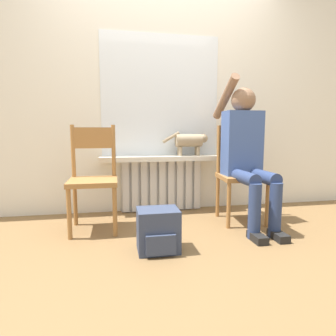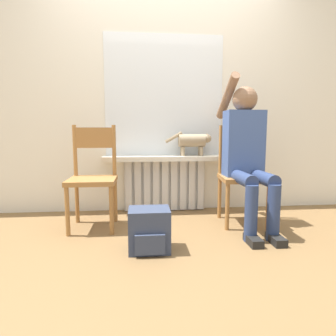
{
  "view_description": "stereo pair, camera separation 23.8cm",
  "coord_description": "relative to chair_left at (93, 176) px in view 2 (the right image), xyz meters",
  "views": [
    {
      "loc": [
        -0.49,
        -1.8,
        0.84
      ],
      "look_at": [
        0.0,
        0.78,
        0.51
      ],
      "focal_mm": 30.0,
      "sensor_mm": 36.0,
      "label": 1
    },
    {
      "loc": [
        -0.25,
        -1.83,
        0.84
      ],
      "look_at": [
        0.0,
        0.78,
        0.51
      ],
      "focal_mm": 30.0,
      "sensor_mm": 36.0,
      "label": 2
    }
  ],
  "objects": [
    {
      "name": "windowsill",
      "position": [
        0.68,
        0.41,
        0.11
      ],
      "size": [
        1.29,
        0.22,
        0.05
      ],
      "color": "silver",
      "rests_on": "radiator"
    },
    {
      "name": "backpack",
      "position": [
        0.48,
        -0.57,
        -0.31
      ],
      "size": [
        0.29,
        0.26,
        0.3
      ],
      "color": "#333D56",
      "rests_on": "ground_plane"
    },
    {
      "name": "window_glass",
      "position": [
        0.68,
        0.52,
        0.76
      ],
      "size": [
        1.24,
        0.01,
        1.26
      ],
      "color": "white",
      "rests_on": "windowsill"
    },
    {
      "name": "radiator",
      "position": [
        0.68,
        0.48,
        -0.19
      ],
      "size": [
        0.87,
        0.08,
        0.55
      ],
      "color": "silver",
      "rests_on": "ground_plane"
    },
    {
      "name": "ground_plane",
      "position": [
        0.68,
        -0.67,
        -0.46
      ],
      "size": [
        12.0,
        12.0,
        0.0
      ],
      "primitive_type": "plane",
      "color": "brown"
    },
    {
      "name": "cat",
      "position": [
        0.97,
        0.41,
        0.29
      ],
      "size": [
        0.49,
        0.13,
        0.26
      ],
      "color": "#9E896B",
      "rests_on": "windowsill"
    },
    {
      "name": "person",
      "position": [
        1.36,
        -0.11,
        0.23
      ],
      "size": [
        0.36,
        1.0,
        1.36
      ],
      "color": "navy",
      "rests_on": "ground_plane"
    },
    {
      "name": "wall_with_window",
      "position": [
        0.68,
        0.56,
        0.89
      ],
      "size": [
        7.0,
        0.06,
        2.7
      ],
      "color": "white",
      "rests_on": "ground_plane"
    },
    {
      "name": "chair_right",
      "position": [
        1.36,
        -0.0,
        0.0
      ],
      "size": [
        0.44,
        0.44,
        0.91
      ],
      "rotation": [
        0.0,
        0.0,
        -0.09
      ],
      "color": "#9E6B38",
      "rests_on": "ground_plane"
    },
    {
      "name": "chair_left",
      "position": [
        0.0,
        0.0,
        0.0
      ],
      "size": [
        0.41,
        0.41,
        0.91
      ],
      "rotation": [
        0.0,
        0.0,
        0.0
      ],
      "color": "#9E6B38",
      "rests_on": "ground_plane"
    }
  ]
}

